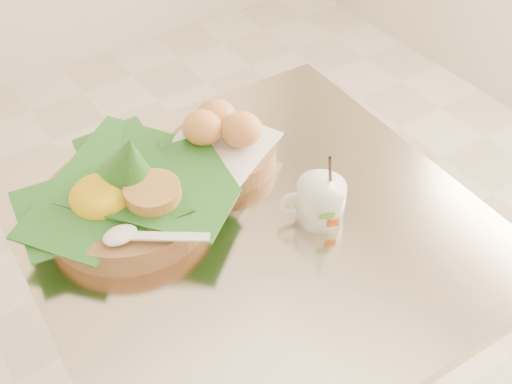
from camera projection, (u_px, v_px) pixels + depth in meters
cafe_table at (256, 308)px, 1.18m from camera, size 0.73×0.73×0.75m
rice_basket at (126, 194)px, 1.02m from camera, size 0.34×0.34×0.17m
bread_basket at (221, 142)px, 1.12m from camera, size 0.22×0.22×0.10m
coffee_mug at (319, 200)px, 1.02m from camera, size 0.10×0.08×0.14m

